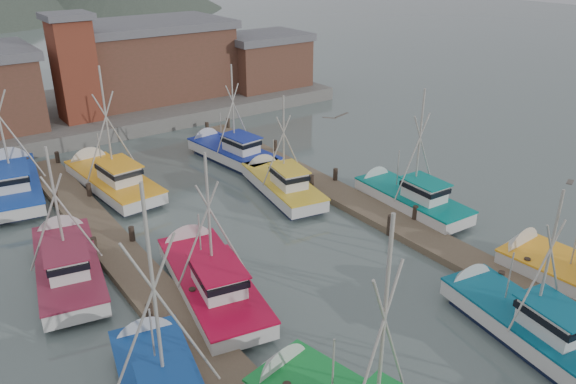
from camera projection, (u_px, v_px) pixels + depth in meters
ground at (373, 319)px, 24.16m from camera, size 260.00×260.00×0.00m
dock_left at (183, 327)px, 23.33m from camera, size 2.30×46.00×1.50m
dock_right at (415, 233)px, 30.80m from camera, size 2.30×46.00×1.50m
quay at (92, 111)px, 51.27m from camera, size 44.00×16.00×1.20m
shed_center at (149, 59)px, 52.79m from camera, size 14.84×9.54×6.90m
shed_right at (264, 59)px, 56.79m from camera, size 8.48×6.36×5.20m
lookout_tower at (74, 67)px, 45.21m from camera, size 3.60×3.60×8.50m
boat_5 at (520, 320)px, 23.02m from camera, size 3.80×8.65×7.46m
boat_8 at (209, 278)px, 25.86m from camera, size 4.52×9.64×7.90m
boat_9 at (280, 184)px, 35.88m from camera, size 3.84×8.49×7.20m
boat_10 at (67, 263)px, 27.07m from camera, size 4.36×9.25×7.59m
boat_11 at (406, 197)px, 33.96m from camera, size 3.30×8.27×8.14m
boat_12 at (110, 179)px, 36.57m from camera, size 3.72×9.70×9.00m
boat_13 at (229, 152)px, 41.29m from camera, size 3.58×8.83×7.88m
boat_14 at (13, 182)px, 36.02m from camera, size 4.46×10.12×9.43m
gull_far at (335, 117)px, 27.85m from camera, size 1.55×0.63×0.24m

